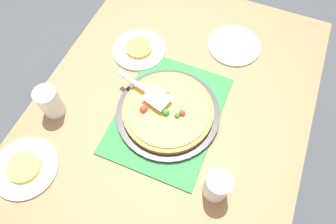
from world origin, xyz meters
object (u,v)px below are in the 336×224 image
cup_corner (50,102)px  pizza_server (147,91)px  served_slice_left (139,47)px  served_slice_right (24,167)px  pizza_pan (168,113)px  cup_near (217,186)px  plate_near_left (139,50)px  plate_side (234,45)px  plate_far_right (25,168)px  pizza (168,110)px

cup_corner → pizza_server: cup_corner is taller
served_slice_left → served_slice_right: 0.62m
pizza_pan → served_slice_left: (-0.24, -0.23, 0.01)m
cup_near → plate_near_left: bearing=-132.6°
plate_side → cup_corner: 0.77m
cup_near → pizza_server: bearing=-123.8°
cup_near → plate_far_right: bearing=-74.3°
pizza_server → pizza: bearing=73.8°
plate_side → served_slice_left: size_ratio=2.00×
plate_far_right → served_slice_left: bearing=167.3°
plate_far_right → pizza_server: pizza_server is taller
pizza_pan → plate_near_left: size_ratio=1.73×
pizza → plate_side: bearing=161.9°
pizza_pan → pizza_server: size_ratio=1.63×
served_slice_left → pizza: bearing=44.1°
pizza → pizza_server: (-0.03, -0.09, 0.04)m
pizza_pan → plate_side: bearing=162.0°
pizza_pan → pizza: size_ratio=1.15×
pizza_pan → served_slice_left: 0.33m
pizza_pan → plate_side: size_ratio=1.73×
pizza → served_slice_left: 0.33m
served_slice_left → cup_corner: cup_corner is taller
pizza_pan → plate_near_left: 0.33m
plate_near_left → cup_near: size_ratio=1.83×
pizza_pan → pizza_server: pizza_server is taller
pizza_pan → cup_near: (0.20, 0.25, 0.05)m
pizza_pan → cup_near: size_ratio=3.17×
pizza → pizza_server: size_ratio=1.42×
pizza_pan → plate_near_left: bearing=-135.8°
plate_near_left → pizza: bearing=44.1°
pizza_pan → plate_far_right: size_ratio=1.73×
pizza_pan → served_slice_right: bearing=-44.5°
plate_side → cup_near: cup_near is taller
pizza_pan → cup_corner: cup_corner is taller
plate_side → cup_near: (0.61, 0.11, 0.06)m
served_slice_left → served_slice_right: same height
plate_near_left → pizza_server: pizza_server is taller
served_slice_right → cup_near: cup_near is taller
plate_far_right → pizza_server: size_ratio=0.94×
plate_near_left → served_slice_left: bearing=0.0°
plate_far_right → pizza_server: (-0.40, 0.27, 0.06)m
pizza_pan → plate_side: 0.43m
plate_far_right → pizza_pan: bearing=135.5°
plate_side → served_slice_right: (0.78, -0.50, 0.01)m
plate_far_right → served_slice_left: size_ratio=2.00×
pizza_server → plate_side: bearing=149.3°
cup_corner → pizza_server: (-0.17, 0.30, 0.01)m
pizza → plate_near_left: (-0.24, -0.23, -0.03)m
served_slice_left → pizza_server: bearing=32.9°
pizza_pan → served_slice_left: bearing=-135.8°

